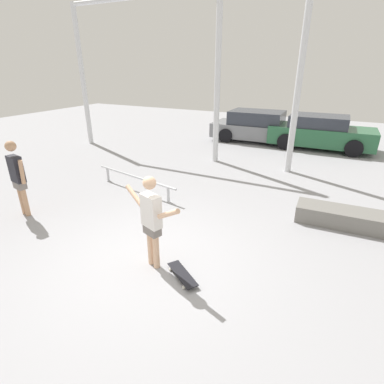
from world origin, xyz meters
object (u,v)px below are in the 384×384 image
parked_car_grey (259,127)px  parked_car_green (320,133)px  skateboarder (152,218)px  grind_rail (135,179)px  bystander (17,175)px  skateboard (182,274)px  grind_box (341,217)px

parked_car_grey → parked_car_green: parked_car_green is taller
skateboarder → grind_rail: (-2.36, 2.65, -0.59)m
bystander → skateboarder: bearing=-173.5°
parked_car_grey → skateboard: bearing=-82.6°
grind_box → parked_car_grey: size_ratio=0.44×
grind_box → parked_car_green: size_ratio=0.46×
grind_box → bystander: size_ratio=1.07×
skateboarder → parked_car_grey: 10.13m
parked_car_green → bystander: 11.16m
parked_car_grey → bystander: 10.23m
skateboard → grind_box: size_ratio=0.39×
skateboard → grind_rail: (-2.97, 2.73, 0.29)m
grind_box → parked_car_green: 6.98m
grind_box → grind_rail: (-5.25, -0.43, 0.17)m
skateboarder → grind_box: (2.89, 3.08, -0.76)m
bystander → parked_car_grey: bearing=-95.7°
grind_box → parked_car_green: parked_car_green is taller
grind_box → bystander: (-6.68, -2.80, 0.80)m
skateboarder → grind_rail: size_ratio=0.56×
parked_car_green → bystander: bearing=-120.7°
grind_box → parked_car_grey: (-3.79, 7.00, 0.47)m
grind_rail → bystander: (-1.43, -2.37, 0.64)m
parked_car_green → bystander: bystander is taller
skateboarder → parked_car_green: 10.11m
skateboarder → bystander: bearing=-164.5°
grind_box → bystander: 7.29m
skateboard → grind_rail: grind_rail is taller
skateboarder → parked_car_grey: (-0.90, 10.08, -0.29)m
skateboarder → skateboard: (0.61, -0.08, -0.88)m
parked_car_green → grind_box: bearing=-81.5°
skateboard → grind_box: bearing=89.1°
skateboarder → skateboard: bearing=12.5°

